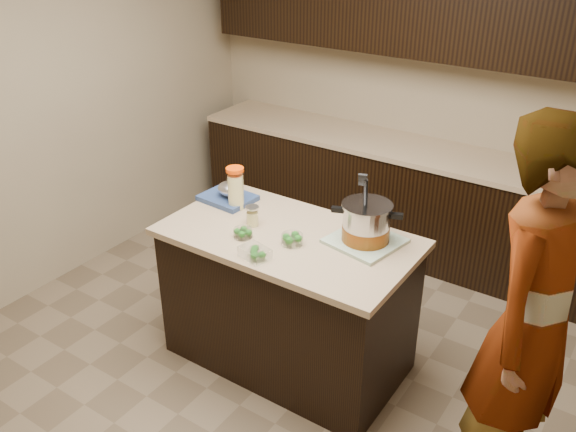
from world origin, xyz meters
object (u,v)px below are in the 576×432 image
island (288,299)px  lemonade_pitcher (236,190)px  stock_pot (366,225)px  person (535,326)px

island → lemonade_pitcher: lemonade_pitcher is taller
stock_pot → lemonade_pitcher: size_ratio=1.49×
island → lemonade_pitcher: size_ratio=5.52×
stock_pot → person: (0.99, -0.32, -0.06)m
stock_pot → lemonade_pitcher: (-0.86, -0.06, 0.01)m
stock_pot → lemonade_pitcher: bearing=163.5°
stock_pot → island: bearing=-178.3°
island → person: size_ratio=0.76×
lemonade_pitcher → stock_pot: bearing=3.9°
lemonade_pitcher → person: (1.86, -0.27, -0.07)m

